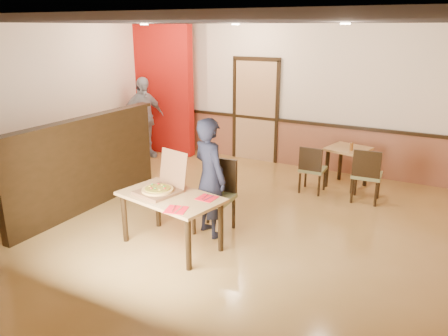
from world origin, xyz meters
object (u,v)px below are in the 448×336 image
(diner_chair, at_px, (216,193))
(side_chair_right, at_px, (367,173))
(main_table, at_px, (171,203))
(side_chair_left, at_px, (312,168))
(side_table, at_px, (348,157))
(pizza_box, at_px, (161,188))
(diner, at_px, (210,178))
(passerby, at_px, (143,118))
(condiment, at_px, (351,147))

(diner_chair, distance_m, side_chair_right, 2.60)
(main_table, relative_size, side_chair_left, 1.73)
(main_table, xyz_separation_m, side_chair_right, (1.90, 2.73, -0.10))
(side_table, bearing_deg, diner_chair, -114.13)
(main_table, relative_size, diner_chair, 1.42)
(pizza_box, bearing_deg, side_chair_left, 79.06)
(side_table, distance_m, diner, 3.05)
(main_table, xyz_separation_m, side_chair_left, (1.00, 2.73, -0.15))
(side_chair_left, distance_m, side_table, 0.76)
(diner, xyz_separation_m, passerby, (-3.13, 2.53, 0.05))
(side_chair_right, xyz_separation_m, pizza_box, (-2.08, -2.69, 0.28))
(passerby, bearing_deg, main_table, -117.39)
(condiment, bearing_deg, side_chair_left, -138.47)
(passerby, bearing_deg, side_table, -66.94)
(passerby, xyz_separation_m, condiment, (4.40, 0.11, -0.09))
(diner, bearing_deg, passerby, -12.99)
(side_chair_right, height_order, passerby, passerby)
(condiment, bearing_deg, side_table, 119.20)
(side_chair_right, distance_m, condiment, 0.67)
(side_chair_left, bearing_deg, condiment, -139.64)
(side_chair_right, relative_size, passerby, 0.52)
(side_table, bearing_deg, side_chair_left, -126.28)
(diner_chair, bearing_deg, side_chair_right, 48.22)
(main_table, height_order, pizza_box, pizza_box)
(condiment, bearing_deg, diner, -115.67)
(main_table, distance_m, pizza_box, 0.25)
(main_table, height_order, condiment, condiment)
(side_chair_left, height_order, diner, diner)
(passerby, bearing_deg, diner, -109.31)
(main_table, relative_size, passerby, 0.82)
(side_table, relative_size, passerby, 0.46)
(diner, xyz_separation_m, pizza_box, (-0.43, -0.52, -0.05))
(side_chair_right, xyz_separation_m, side_table, (-0.45, 0.62, 0.04))
(diner_chair, height_order, condiment, diner_chair)
(diner_chair, height_order, pizza_box, pizza_box)
(condiment, bearing_deg, side_chair_right, -51.67)
(diner_chair, height_order, side_chair_left, diner_chair)
(side_chair_right, distance_m, passerby, 4.80)
(diner_chair, distance_m, condiment, 2.80)
(main_table, relative_size, diner, 0.88)
(pizza_box, bearing_deg, diner_chair, 69.40)
(diner_chair, relative_size, condiment, 7.31)
(diner, bearing_deg, condiment, -89.69)
(diner_chair, bearing_deg, main_table, -113.31)
(diner, relative_size, pizza_box, 2.50)
(diner, bearing_deg, main_table, 91.32)
(diner_chair, xyz_separation_m, condiment, (1.26, 2.49, 0.23))
(pizza_box, bearing_deg, side_table, 76.45)
(pizza_box, bearing_deg, condiment, 74.30)
(diner_chair, distance_m, side_table, 2.89)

